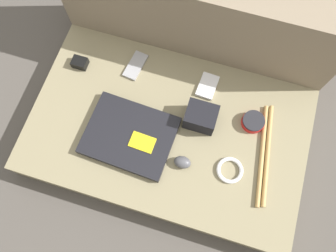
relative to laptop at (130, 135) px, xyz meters
name	(u,v)px	position (x,y,z in m)	size (l,w,h in m)	color
ground_plane	(168,137)	(0.12, 0.07, -0.13)	(8.00, 8.00, 0.00)	#4C4742
couch_seat	(168,132)	(0.12, 0.07, -0.07)	(1.05, 0.64, 0.12)	#847A5B
couch_backrest	(200,20)	(0.12, 0.50, 0.09)	(1.05, 0.20, 0.45)	#7F705B
laptop	(130,135)	(0.00, 0.00, 0.00)	(0.33, 0.27, 0.03)	black
computer_mouse	(182,162)	(0.21, -0.04, 0.00)	(0.06, 0.05, 0.04)	#4C4C51
speaker_puck	(253,122)	(0.42, 0.19, 0.00)	(0.09, 0.09, 0.03)	red
phone_silver	(208,86)	(0.22, 0.28, -0.01)	(0.07, 0.11, 0.01)	silver
phone_black	(135,66)	(-0.08, 0.29, -0.01)	(0.07, 0.13, 0.01)	#99999E
camera_pouch	(201,117)	(0.23, 0.14, 0.03)	(0.11, 0.10, 0.08)	black
charger_brick	(80,63)	(-0.29, 0.23, 0.00)	(0.06, 0.05, 0.03)	black
cable_coil	(230,170)	(0.38, -0.02, -0.01)	(0.10, 0.10, 0.01)	white
drumstick_pair	(265,154)	(0.49, 0.08, -0.01)	(0.08, 0.38, 0.02)	tan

